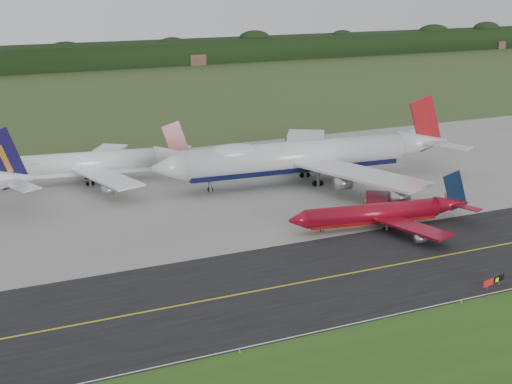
% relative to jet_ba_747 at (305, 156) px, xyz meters
% --- Properties ---
extents(ground, '(600.00, 600.00, 0.00)m').
position_rel_jet_ba_747_xyz_m(ground, '(-13.87, -46.56, -6.49)').
color(ground, '#3F4F24').
rests_on(ground, ground).
extents(grass_verge, '(400.00, 30.00, 0.01)m').
position_rel_jet_ba_747_xyz_m(grass_verge, '(-13.87, -81.56, -6.49)').
color(grass_verge, '#2F591A').
rests_on(grass_verge, ground).
extents(taxiway, '(400.00, 32.00, 0.02)m').
position_rel_jet_ba_747_xyz_m(taxiway, '(-13.87, -50.56, -6.48)').
color(taxiway, black).
rests_on(taxiway, ground).
extents(apron, '(400.00, 78.00, 0.01)m').
position_rel_jet_ba_747_xyz_m(apron, '(-13.87, 4.44, -6.49)').
color(apron, gray).
rests_on(apron, ground).
extents(taxiway_centreline, '(400.00, 0.40, 0.00)m').
position_rel_jet_ba_747_xyz_m(taxiway_centreline, '(-13.87, -50.56, -6.46)').
color(taxiway_centreline, gold).
rests_on(taxiway_centreline, taxiway).
extents(taxiway_edge_line, '(400.00, 0.25, 0.00)m').
position_rel_jet_ba_747_xyz_m(taxiway_edge_line, '(-13.87, -66.06, -6.46)').
color(taxiway_edge_line, silver).
rests_on(taxiway_edge_line, taxiway).
extents(horizon_treeline, '(700.00, 25.00, 12.00)m').
position_rel_jet_ba_747_xyz_m(horizon_treeline, '(-13.87, 227.21, -1.02)').
color(horizon_treeline, black).
rests_on(horizon_treeline, ground).
extents(jet_ba_747, '(75.92, 62.76, 19.08)m').
position_rel_jet_ba_747_xyz_m(jet_ba_747, '(0.00, 0.00, 0.00)').
color(jet_ba_747, silver).
rests_on(jet_ba_747, ground).
extents(jet_red_737, '(38.15, 30.84, 10.31)m').
position_rel_jet_ba_747_xyz_m(jet_red_737, '(-0.28, -33.38, -3.64)').
color(jet_red_737, maroon).
rests_on(jet_red_737, ground).
extents(jet_star_tail, '(51.89, 43.04, 13.69)m').
position_rel_jet_ba_747_xyz_m(jet_star_tail, '(-47.19, 20.56, -1.93)').
color(jet_star_tail, white).
rests_on(jet_star_tail, ground).
extents(taxiway_sign, '(5.05, 1.38, 1.72)m').
position_rel_jet_ba_747_xyz_m(taxiway_sign, '(0.27, -64.54, -5.28)').
color(taxiway_sign, slate).
rests_on(taxiway_sign, ground).
extents(edge_marker_left, '(0.16, 0.16, 0.50)m').
position_rel_jet_ba_747_xyz_m(edge_marker_left, '(-44.37, -67.06, -6.24)').
color(edge_marker_left, yellow).
rests_on(edge_marker_left, ground).
extents(edge_marker_center, '(0.16, 0.16, 0.50)m').
position_rel_jet_ba_747_xyz_m(edge_marker_center, '(-8.05, -67.06, -6.24)').
color(edge_marker_center, yellow).
rests_on(edge_marker_center, ground).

